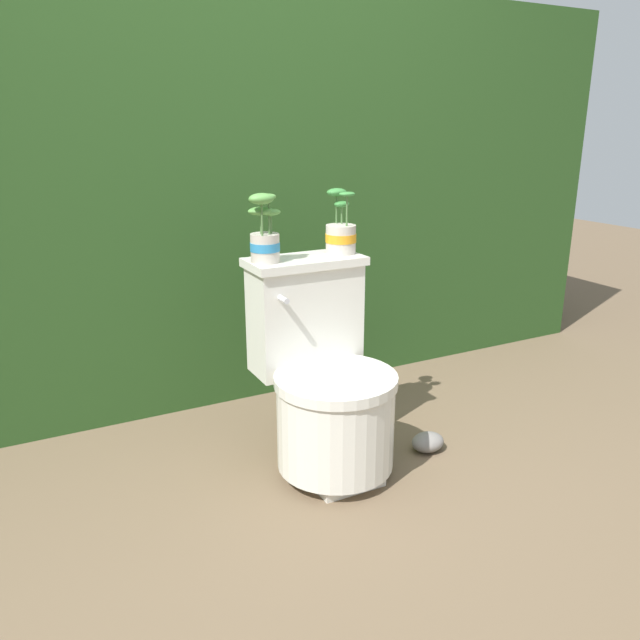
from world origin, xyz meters
The scene contains 6 objects.
ground_plane centered at (0.00, 0.00, 0.00)m, with size 12.00×12.00×0.00m, color brown.
hedge_backdrop centered at (0.00, 1.20, 0.88)m, with size 4.15×0.92×1.77m.
toilet centered at (0.10, 0.06, 0.32)m, with size 0.43×0.55×0.75m.
potted_plant_left centered at (-0.06, 0.21, 0.84)m, with size 0.13×0.12×0.24m.
potted_plant_midleft centered at (0.25, 0.23, 0.82)m, with size 0.11×0.13×0.23m.
garden_stone centered at (0.49, -0.04, 0.04)m, with size 0.13×0.10×0.07m.
Camera 1 is at (-0.87, -1.75, 1.21)m, focal length 35.00 mm.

